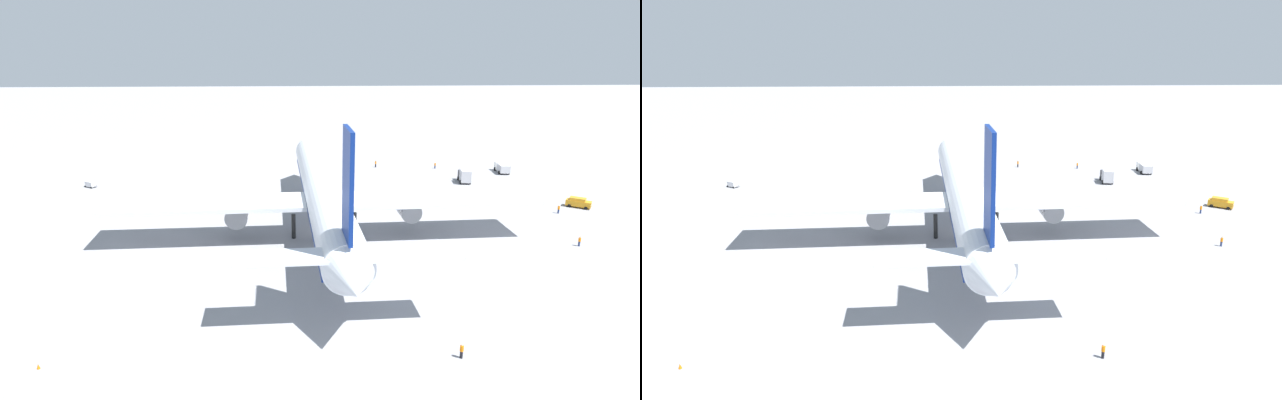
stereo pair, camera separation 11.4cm
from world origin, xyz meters
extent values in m
plane|color=gray|center=(0.00, 0.00, 0.00)|extent=(600.00, 600.00, 0.00)
cylinder|color=silver|center=(0.00, 0.00, 7.30)|extent=(66.41, 8.77, 6.22)
cone|color=silver|center=(35.57, 1.38, 7.30)|extent=(5.21, 6.28, 6.09)
cone|color=silver|center=(-36.19, -1.40, 7.30)|extent=(6.44, 6.14, 5.91)
cube|color=navy|center=(-31.09, -1.20, 16.63)|extent=(6.01, 0.73, 12.45)
cube|color=silver|center=(-31.85, 5.70, 8.54)|extent=(4.86, 12.15, 0.36)
cube|color=silver|center=(-31.32, -8.14, 8.54)|extent=(4.86, 12.15, 0.36)
cube|color=silver|center=(-4.05, 19.13, 6.36)|extent=(10.24, 32.64, 0.70)
cylinder|color=slate|center=(-2.87, 14.32, 4.16)|extent=(5.45, 3.90, 3.70)
cube|color=silver|center=(-2.56, -19.38, 6.36)|extent=(10.24, 32.64, 0.70)
cylinder|color=slate|center=(-1.75, -14.50, 4.29)|extent=(5.72, 3.65, 3.44)
cylinder|color=black|center=(23.16, 0.90, 2.09)|extent=(0.70, 0.70, 4.19)
cylinder|color=black|center=(-3.51, 4.98, 2.09)|extent=(0.70, 0.70, 4.19)
cylinder|color=black|center=(-3.11, -5.23, 2.09)|extent=(0.70, 0.70, 4.19)
cube|color=navy|center=(0.00, 0.00, 5.59)|extent=(63.75, 8.36, 0.50)
cube|color=white|center=(42.05, -47.12, 1.36)|extent=(1.94, 2.47, 1.82)
cube|color=#B2B2B7|center=(38.87, -46.88, 1.35)|extent=(3.83, 2.61, 1.80)
cube|color=black|center=(42.67, -47.16, 1.81)|extent=(0.23, 1.97, 0.80)
cylinder|color=black|center=(41.96, -45.93, 0.45)|extent=(0.92, 0.37, 0.90)
cylinder|color=black|center=(41.79, -48.27, 0.45)|extent=(0.92, 0.37, 0.90)
cylinder|color=black|center=(38.19, -45.65, 0.45)|extent=(0.92, 0.37, 0.90)
cylinder|color=black|center=(38.01, -47.99, 0.45)|extent=(0.92, 0.37, 0.90)
cube|color=black|center=(33.03, -34.92, 1.38)|extent=(1.91, 2.39, 1.86)
cube|color=#B2B2B7|center=(30.14, -34.52, 1.79)|extent=(3.62, 2.62, 2.68)
cube|color=black|center=(33.60, -35.00, 1.85)|extent=(0.33, 1.83, 0.82)
cylinder|color=black|center=(33.02, -33.81, 0.45)|extent=(0.93, 0.42, 0.90)
cylinder|color=black|center=(32.72, -35.98, 0.45)|extent=(0.93, 0.42, 0.90)
cylinder|color=black|center=(29.59, -33.34, 0.45)|extent=(0.93, 0.42, 0.90)
cylinder|color=black|center=(29.29, -35.51, 0.45)|extent=(0.93, 0.42, 0.90)
cube|color=orange|center=(10.88, -51.29, 0.87)|extent=(4.17, 4.79, 1.10)
cube|color=orange|center=(11.01, -51.11, 1.70)|extent=(3.06, 3.35, 0.55)
cylinder|color=black|center=(10.75, -53.05, 0.32)|extent=(0.55, 0.65, 0.64)
cylinder|color=black|center=(9.25, -51.97, 0.32)|extent=(0.55, 0.65, 0.64)
cylinder|color=black|center=(12.51, -50.61, 0.32)|extent=(0.55, 0.65, 0.64)
cylinder|color=black|center=(11.01, -49.53, 0.32)|extent=(0.55, 0.65, 0.64)
cube|color=gray|center=(30.63, 50.70, 0.28)|extent=(2.53, 2.92, 0.15)
cylinder|color=#333338|center=(29.80, 49.35, 0.28)|extent=(0.38, 0.55, 0.08)
cube|color=silver|center=(30.63, 50.70, 0.85)|extent=(2.20, 2.50, 1.00)
cylinder|color=black|center=(30.72, 49.50, 0.20)|extent=(0.31, 0.40, 0.40)
cylinder|color=black|center=(29.52, 50.23, 0.20)|extent=(0.31, 0.40, 0.40)
cylinder|color=black|center=(31.73, 51.17, 0.20)|extent=(0.31, 0.40, 0.40)
cylinder|color=black|center=(30.54, 51.90, 0.20)|extent=(0.31, 0.40, 0.40)
cylinder|color=navy|center=(44.96, -31.35, 0.40)|extent=(0.42, 0.42, 0.80)
cylinder|color=orange|center=(44.96, -31.35, 1.11)|extent=(0.53, 0.53, 0.60)
sphere|color=beige|center=(44.96, -31.35, 1.52)|extent=(0.22, 0.22, 0.22)
cylinder|color=black|center=(47.07, -16.26, 0.44)|extent=(0.37, 0.37, 0.89)
cylinder|color=orange|center=(47.07, -16.26, 1.22)|extent=(0.46, 0.46, 0.66)
sphere|color=#8C6647|center=(47.07, -16.26, 1.67)|extent=(0.24, 0.24, 0.24)
cylinder|color=black|center=(-39.35, -12.51, 0.41)|extent=(0.32, 0.32, 0.82)
cylinder|color=orange|center=(-39.35, -12.51, 1.13)|extent=(0.40, 0.40, 0.62)
sphere|color=beige|center=(-39.35, -12.51, 1.55)|extent=(0.22, 0.22, 0.22)
cylinder|color=navy|center=(-9.26, -40.89, 0.41)|extent=(0.38, 0.38, 0.81)
cylinder|color=orange|center=(-9.26, -40.89, 1.11)|extent=(0.48, 0.48, 0.61)
sphere|color=tan|center=(-9.26, -40.89, 1.53)|extent=(0.22, 0.22, 0.22)
cylinder|color=navy|center=(7.37, -45.57, 0.41)|extent=(0.44, 0.44, 0.81)
cylinder|color=orange|center=(7.37, -45.57, 1.12)|extent=(0.55, 0.55, 0.61)
sphere|color=tan|center=(7.37, -45.57, 1.53)|extent=(0.22, 0.22, 0.22)
cone|color=orange|center=(-6.12, -42.76, 0.28)|extent=(0.36, 0.36, 0.55)
cone|color=orange|center=(-39.24, 30.69, 0.28)|extent=(0.36, 0.36, 0.55)
camera|label=1|loc=(-86.88, 4.45, 31.84)|focal=29.83mm
camera|label=2|loc=(-86.89, 4.33, 31.84)|focal=29.83mm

